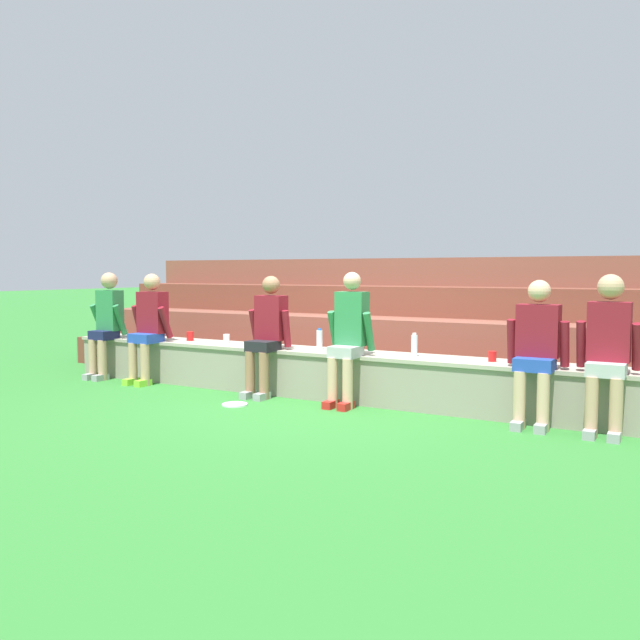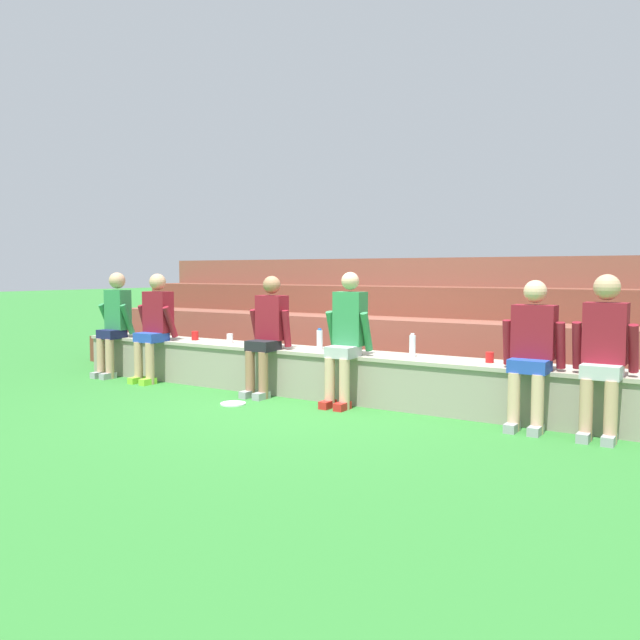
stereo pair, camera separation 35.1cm
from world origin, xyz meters
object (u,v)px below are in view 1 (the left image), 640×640
water_bottle_near_left (319,340)px  plastic_cup_left_end (227,339)px  plastic_cup_right_end (492,356)px  person_right_of_center (348,335)px  plastic_cup_middle (190,336)px  person_far_left (106,321)px  water_bottle_center_gap (414,345)px  water_bottle_near_right (259,336)px  person_far_right (536,347)px  person_rightmost_edge (608,348)px  person_left_of_center (149,324)px  person_center (267,332)px  frisbee (235,405)px

water_bottle_near_left → plastic_cup_left_end: (-1.34, -0.01, -0.06)m
plastic_cup_right_end → person_right_of_center: bearing=-168.2°
plastic_cup_middle → plastic_cup_right_end: size_ratio=1.13×
person_far_left → water_bottle_center_gap: (4.28, 0.33, -0.12)m
person_right_of_center → plastic_cup_middle: (-2.48, 0.32, -0.16)m
water_bottle_near_right → person_far_right: bearing=-4.3°
person_right_of_center → person_rightmost_edge: 2.55m
person_rightmost_edge → person_far_left: bearing=-179.9°
person_left_of_center → person_far_right: size_ratio=1.04×
person_center → plastic_cup_middle: 1.45m
person_far_left → plastic_cup_right_end: bearing=3.6°
water_bottle_near_left → plastic_cup_right_end: bearing=-0.4°
water_bottle_near_right → plastic_cup_middle: water_bottle_near_right is taller
plastic_cup_middle → frisbee: (1.43, -0.94, -0.59)m
person_left_of_center → person_far_left: bearing=179.4°
person_left_of_center → plastic_cup_left_end: (0.99, 0.34, -0.17)m
water_bottle_center_gap → plastic_cup_middle: water_bottle_center_gap is taller
person_far_right → water_bottle_near_right: bearing=175.7°
person_far_right → water_bottle_near_left: 2.51m
person_center → plastic_cup_right_end: person_center is taller
person_left_of_center → person_rightmost_edge: 5.42m
water_bottle_center_gap → water_bottle_near_right: bearing=-178.3°
person_far_right → water_bottle_near_left: bearing=172.8°
person_far_right → water_bottle_center_gap: bearing=166.8°
plastic_cup_right_end → frisbee: plastic_cup_right_end is taller
person_right_of_center → water_bottle_center_gap: bearing=26.9°
water_bottle_near_right → frisbee: bearing=-71.1°
person_rightmost_edge → water_bottle_center_gap: 1.96m
person_center → frisbee: bearing=-88.7°
person_center → water_bottle_near_left: bearing=30.3°
water_bottle_near_right → plastic_cup_right_end: (2.81, 0.05, -0.06)m
person_far_right → frisbee: (-3.00, -0.63, -0.73)m
person_far_left → water_bottle_near_left: 3.13m
water_bottle_near_right → plastic_cup_right_end: bearing=1.0°
person_right_of_center → plastic_cup_middle: bearing=172.7°
water_bottle_near_right → plastic_cup_middle: 1.13m
person_left_of_center → water_bottle_near_right: bearing=10.3°
person_center → plastic_cup_middle: bearing=168.0°
person_far_left → plastic_cup_left_end: size_ratio=12.41×
person_left_of_center → water_bottle_near_left: bearing=8.4°
person_left_of_center → water_bottle_near_left: size_ratio=5.71×
person_far_left → person_left_of_center: bearing=-0.6°
person_far_left → person_rightmost_edge: person_far_left is taller
person_right_of_center → plastic_cup_left_end: person_right_of_center is taller
frisbee → water_bottle_near_left: bearing=61.7°
person_rightmost_edge → plastic_cup_middle: size_ratio=11.95×
person_rightmost_edge → frisbee: person_rightmost_edge is taller
water_bottle_center_gap → frisbee: size_ratio=0.91×
person_far_right → plastic_cup_left_end: (-3.83, 0.31, -0.14)m
person_center → frisbee: (0.01, -0.64, -0.74)m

